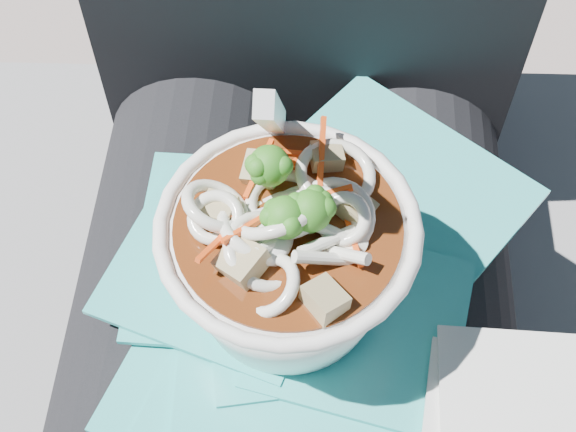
# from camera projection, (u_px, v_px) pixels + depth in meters

# --- Properties ---
(stone_ledge) EXTENTS (1.01, 0.53, 0.44)m
(stone_ledge) POSITION_uv_depth(u_px,v_px,m) (296.00, 360.00, 0.93)
(stone_ledge) COLOR slate
(stone_ledge) RESTS_ON ground
(lap) EXTENTS (0.34, 0.48, 0.16)m
(lap) POSITION_uv_depth(u_px,v_px,m) (289.00, 388.00, 0.60)
(lap) COLOR black
(lap) RESTS_ON stone_ledge
(person_body) EXTENTS (0.34, 0.94, 1.00)m
(person_body) POSITION_uv_depth(u_px,v_px,m) (296.00, 263.00, 0.62)
(person_body) COLOR black
(person_body) RESTS_ON ground
(plastic_bag) EXTENTS (0.32, 0.41, 0.02)m
(plastic_bag) POSITION_uv_depth(u_px,v_px,m) (298.00, 315.00, 0.53)
(plastic_bag) COLOR #29ADAB
(plastic_bag) RESTS_ON lap
(udon_bowl) EXTENTS (0.19, 0.19, 0.20)m
(udon_bowl) POSITION_uv_depth(u_px,v_px,m) (288.00, 252.00, 0.48)
(udon_bowl) COLOR white
(udon_bowl) RESTS_ON plastic_bag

